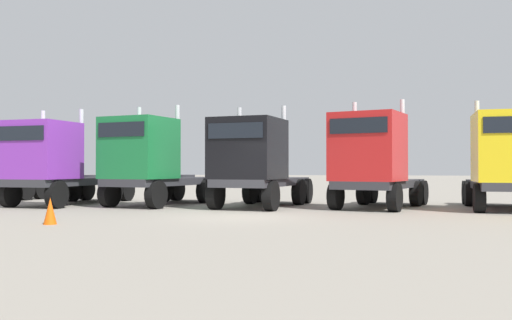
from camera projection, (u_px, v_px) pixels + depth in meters
name	position (u px, v px, depth m)	size (l,w,h in m)	color
ground	(238.00, 217.00, 17.74)	(200.00, 200.00, 0.00)	gray
semi_truck_purple	(53.00, 163.00, 22.78)	(3.11, 6.54, 3.99)	#333338
semi_truck_green	(150.00, 161.00, 22.57)	(3.72, 6.53, 4.13)	#333338
semi_truck_black	(254.00, 161.00, 21.50)	(3.38, 6.24, 4.02)	#333338
semi_truck_red	(373.00, 160.00, 21.03)	(3.99, 6.11, 4.18)	#333338
semi_truck_yellow	(508.00, 159.00, 20.04)	(2.89, 5.93, 4.12)	#333338
traffic_cone_near	(50.00, 211.00, 15.30)	(0.36, 0.36, 0.74)	#F2590C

